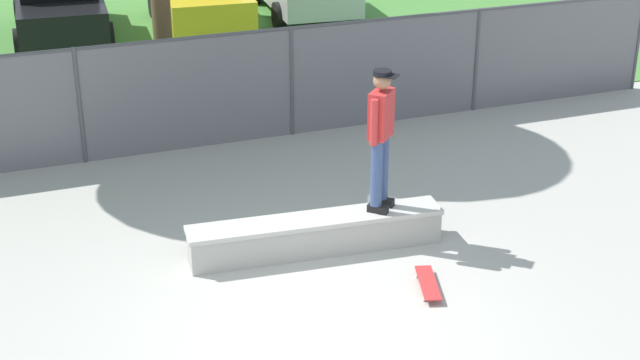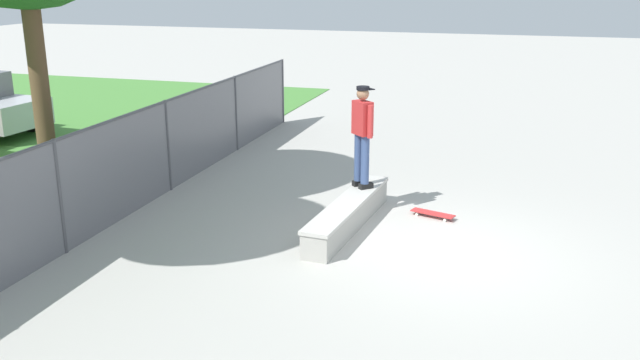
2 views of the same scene
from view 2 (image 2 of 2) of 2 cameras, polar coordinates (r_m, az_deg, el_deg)
The scene contains 5 objects.
ground_plane at distance 11.06m, azimuth 9.85°, elevation -5.90°, with size 80.00×80.00×0.00m, color #ADAAA3.
concrete_ledge at distance 11.85m, azimuth 2.34°, elevation -2.84°, with size 3.29×0.75×0.47m.
skateboarder at distance 12.28m, azimuth 3.51°, elevation 4.00°, with size 0.45×0.46×1.84m.
skateboard at distance 12.54m, azimuth 9.30°, elevation -2.75°, with size 0.43×0.82×0.09m.
chainlink_fence at distance 12.60m, azimuth -16.17°, elevation 1.29°, with size 17.00×0.07×1.83m.
Camera 2 is at (-10.16, -1.08, 4.24)m, focal length 38.73 mm.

